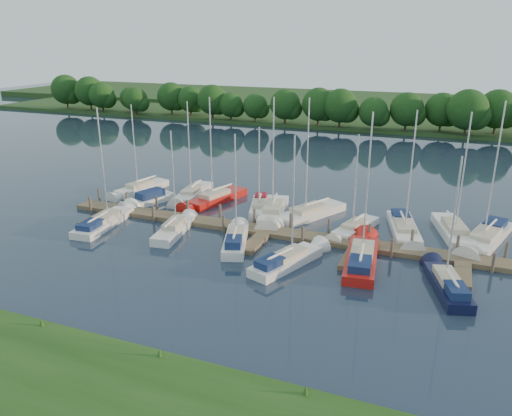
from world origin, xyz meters
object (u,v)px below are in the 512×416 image
at_px(sailboat_n_0, 140,190).
at_px(sailboat_n_5, 273,213).
at_px(motorboat, 149,200).
at_px(sailboat_s_2, 236,241).
at_px(dock, 264,234).

bearing_deg(sailboat_n_0, sailboat_n_5, -173.45).
relative_size(motorboat, sailboat_s_2, 0.64).
bearing_deg(sailboat_n_5, motorboat, -7.97).
xyz_separation_m(sailboat_n_0, sailboat_n_5, (16.41, -1.89, -0.00)).
distance_m(dock, sailboat_n_5, 5.10).
height_order(dock, motorboat, motorboat).
distance_m(motorboat, sailboat_s_2, 14.47).
xyz_separation_m(sailboat_n_0, sailboat_s_2, (15.96, -9.67, 0.07)).
height_order(dock, sailboat_n_5, sailboat_n_5).
distance_m(sailboat_n_0, sailboat_s_2, 18.66).
bearing_deg(sailboat_s_2, sailboat_n_0, 129.96).
xyz_separation_m(motorboat, sailboat_s_2, (12.83, -6.71, 0.00)).
bearing_deg(sailboat_s_2, sailboat_n_5, 67.85).
bearing_deg(sailboat_n_0, sailboat_s_2, 161.89).
height_order(sailboat_n_0, motorboat, sailboat_n_0).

